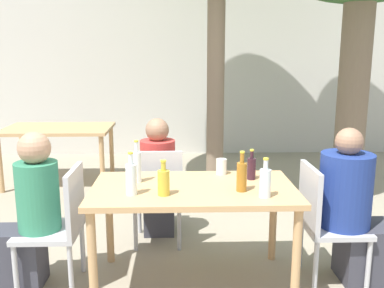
% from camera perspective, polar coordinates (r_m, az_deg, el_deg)
% --- Properties ---
extents(ground_plane, '(30.00, 30.00, 0.00)m').
position_cam_1_polar(ground_plane, '(3.39, 0.17, -17.88)').
color(ground_plane, gray).
extents(cafe_building_wall, '(10.00, 0.08, 2.80)m').
position_cam_1_polar(cafe_building_wall, '(7.26, -1.05, 9.66)').
color(cafe_building_wall, beige).
rests_on(cafe_building_wall, ground_plane).
extents(dining_table_front, '(1.46, 0.83, 0.75)m').
position_cam_1_polar(dining_table_front, '(3.12, 0.18, -7.20)').
color(dining_table_front, tan).
rests_on(dining_table_front, ground_plane).
extents(dining_table_back, '(1.37, 0.89, 0.75)m').
position_cam_1_polar(dining_table_back, '(5.84, -17.42, 1.31)').
color(dining_table_back, tan).
rests_on(dining_table_back, ground_plane).
extents(patio_chair_0, '(0.44, 0.44, 0.89)m').
position_cam_1_polar(patio_chair_0, '(3.29, -17.12, -9.77)').
color(patio_chair_0, '#B2B2B7').
rests_on(patio_chair_0, ground_plane).
extents(patio_chair_1, '(0.44, 0.44, 0.89)m').
position_cam_1_polar(patio_chair_1, '(3.35, 17.13, -9.37)').
color(patio_chair_1, '#B2B2B7').
rests_on(patio_chair_1, ground_plane).
extents(patio_chair_2, '(0.44, 0.44, 0.89)m').
position_cam_1_polar(patio_chair_2, '(3.78, -4.64, -6.38)').
color(patio_chair_2, '#B2B2B7').
rests_on(patio_chair_2, ground_plane).
extents(person_seated_0, '(0.55, 0.30, 1.16)m').
position_cam_1_polar(person_seated_0, '(3.35, -21.14, -9.34)').
color(person_seated_0, '#383842').
rests_on(person_seated_0, ground_plane).
extents(person_seated_1, '(0.59, 0.38, 1.17)m').
position_cam_1_polar(person_seated_1, '(3.42, 20.86, -8.67)').
color(person_seated_1, '#383842').
rests_on(person_seated_1, ground_plane).
extents(person_seated_2, '(0.31, 0.56, 1.13)m').
position_cam_1_polar(person_seated_2, '(4.01, -4.47, -5.32)').
color(person_seated_2, '#383842').
rests_on(person_seated_2, ground_plane).
extents(oil_cruet_0, '(0.08, 0.08, 0.24)m').
position_cam_1_polar(oil_cruet_0, '(2.89, -3.80, -5.04)').
color(oil_cruet_0, gold).
rests_on(oil_cruet_0, dining_table_front).
extents(wine_bottle_1, '(0.06, 0.06, 0.23)m').
position_cam_1_polar(wine_bottle_1, '(3.27, 7.94, -3.16)').
color(wine_bottle_1, '#331923').
rests_on(wine_bottle_1, dining_table_front).
extents(water_bottle_2, '(0.07, 0.07, 0.30)m').
position_cam_1_polar(water_bottle_2, '(2.91, -8.11, -4.55)').
color(water_bottle_2, silver).
rests_on(water_bottle_2, dining_table_front).
extents(amber_bottle_3, '(0.07, 0.07, 0.28)m').
position_cam_1_polar(amber_bottle_3, '(2.98, 6.64, -4.23)').
color(amber_bottle_3, '#9E661E').
rests_on(amber_bottle_3, dining_table_front).
extents(water_bottle_4, '(0.06, 0.06, 0.32)m').
position_cam_1_polar(water_bottle_4, '(3.19, -7.37, -2.93)').
color(water_bottle_4, silver).
rests_on(water_bottle_4, dining_table_front).
extents(water_bottle_5, '(0.08, 0.08, 0.27)m').
position_cam_1_polar(water_bottle_5, '(2.88, 9.73, -5.03)').
color(water_bottle_5, silver).
rests_on(water_bottle_5, dining_table_front).
extents(drinking_glass_0, '(0.08, 0.08, 0.12)m').
position_cam_1_polar(drinking_glass_0, '(3.39, 3.93, -3.02)').
color(drinking_glass_0, silver).
rests_on(drinking_glass_0, dining_table_front).
extents(drinking_glass_1, '(0.06, 0.06, 0.09)m').
position_cam_1_polar(drinking_glass_1, '(3.38, 7.15, -3.40)').
color(drinking_glass_1, silver).
rests_on(drinking_glass_1, dining_table_front).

